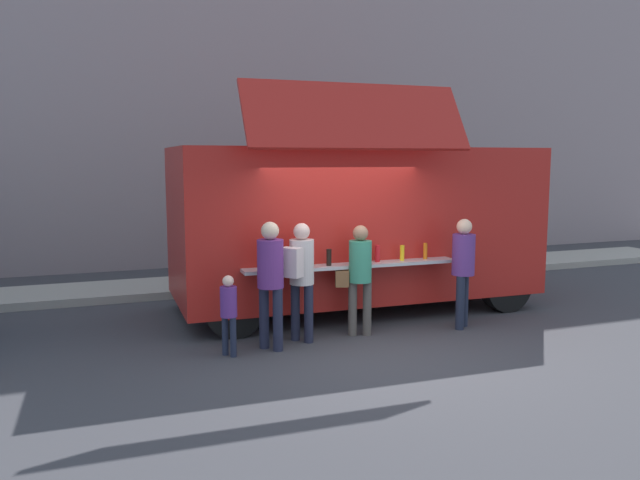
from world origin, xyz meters
name	(u,v)px	position (x,y,z in m)	size (l,w,h in m)	color
ground_plane	(371,350)	(0.00, 0.00, 0.00)	(60.00, 60.00, 0.00)	#38383D
curb_strip	(111,291)	(-3.22, 4.95, 0.07)	(28.00, 1.60, 0.15)	#9E998E
building_behind	(139,83)	(-2.22, 8.85, 4.50)	(32.00, 2.40, 9.00)	gray
food_truck_main	(355,221)	(0.78, 2.33, 1.54)	(6.21, 3.22, 3.74)	#AF1F19
trash_bin	(477,253)	(4.94, 4.65, 0.43)	(0.60, 0.60, 0.85)	#306336
customer_front_ordering	(359,271)	(0.14, 0.73, 0.98)	(0.54, 0.35, 1.66)	#4E4741
customer_mid_with_backpack	(300,270)	(-0.79, 0.72, 1.05)	(0.55, 0.51, 1.72)	#1F2235
customer_rear_waiting	(270,274)	(-1.28, 0.53, 1.06)	(0.36, 0.36, 1.78)	#1F2237
customer_extra_browsing	(463,263)	(1.82, 0.55, 1.02)	(0.35, 0.35, 1.71)	#1D2336
child_near_queue	(229,308)	(-1.89, 0.45, 0.65)	(0.22, 0.22, 1.10)	#1E2439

